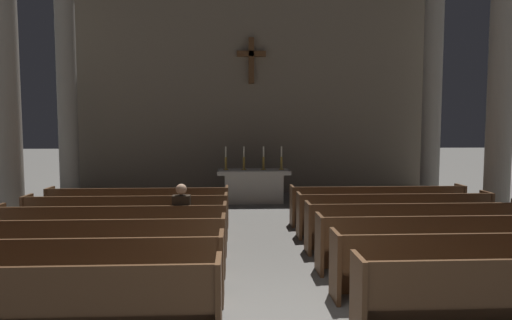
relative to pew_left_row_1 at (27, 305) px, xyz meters
The scene contains 22 objects.
pew_left_row_1 is the anchor object (origin of this frame).
pew_left_row_2 1.11m from the pew_left_row_1, 90.00° to the left, with size 4.12×0.50×0.95m.
pew_left_row_3 2.22m from the pew_left_row_1, 90.00° to the left, with size 4.12×0.50×0.95m.
pew_left_row_4 3.33m from the pew_left_row_1, 90.00° to the left, with size 4.12×0.50×0.95m.
pew_left_row_5 4.45m from the pew_left_row_1, 90.00° to the left, with size 4.12×0.50×0.95m.
pew_left_row_6 5.56m from the pew_left_row_1, 90.00° to the left, with size 4.12×0.50×0.95m.
pew_right_row_2 5.70m from the pew_left_row_1, 11.24° to the left, with size 4.12×0.50×0.95m.
pew_right_row_3 6.02m from the pew_left_row_1, 21.67° to the left, with size 4.12×0.50×0.95m.
pew_right_row_4 6.51m from the pew_left_row_1, 30.80° to the left, with size 4.12×0.50×0.95m.
pew_right_row_5 7.15m from the pew_left_row_1, 38.48° to the left, with size 4.12×0.50×0.95m.
pew_right_row_6 7.89m from the pew_left_row_1, 44.81° to the left, with size 4.12×0.50×0.95m.
column_left_second 6.83m from the pew_left_row_1, 117.48° to the left, with size 0.86×0.86×7.19m.
column_right_second 10.47m from the pew_left_row_1, 32.83° to the left, with size 0.86×0.86×7.19m.
column_left_third 9.93m from the pew_left_row_1, 107.38° to the left, with size 0.86×0.86×7.19m.
column_right_third 12.71m from the pew_left_row_1, 47.00° to the left, with size 0.86×0.86×7.19m.
altar 9.19m from the pew_left_row_1, 72.29° to the left, with size 2.20×0.90×1.01m.
candlestick_outer_left 9.00m from the pew_left_row_1, 77.46° to the left, with size 0.16×0.16×0.71m.
candlestick_inner_left 9.14m from the pew_left_row_1, 74.08° to the left, with size 0.16×0.16×0.71m.
candlestick_inner_right 9.32m from the pew_left_row_1, 70.52° to the left, with size 0.16×0.16×0.71m.
candlestick_outer_right 9.52m from the pew_left_row_1, 67.39° to the left, with size 0.16×0.16×0.71m.
apse_with_cross 11.77m from the pew_left_row_1, 75.51° to the left, with size 12.16×0.43×8.29m.
lone_worshipper 3.60m from the pew_left_row_1, 69.73° to the left, with size 0.32×0.43×1.32m.
Camera 1 is at (-0.59, -4.70, 2.38)m, focal length 31.00 mm.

